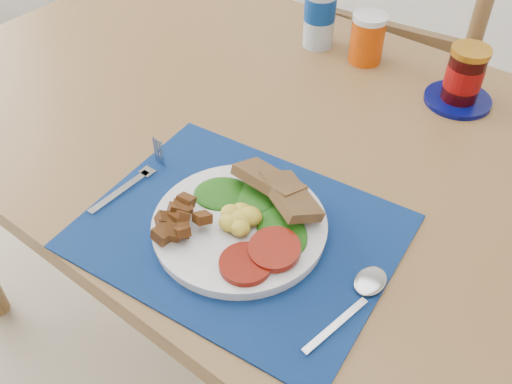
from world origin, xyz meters
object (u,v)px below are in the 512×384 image
at_px(chair_far, 399,67).
at_px(water_bottle, 321,1).
at_px(juice_glass, 367,40).
at_px(breakfast_plate, 235,222).
at_px(jam_on_saucer, 463,79).

xyz_separation_m(chair_far, water_bottle, (-0.08, -0.30, 0.27)).
bearing_deg(juice_glass, breakfast_plate, -79.68).
bearing_deg(water_bottle, chair_far, 75.63).
bearing_deg(juice_glass, water_bottle, -177.13).
distance_m(chair_far, jam_on_saucer, 0.47).
bearing_deg(juice_glass, chair_far, 97.75).
distance_m(breakfast_plate, jam_on_saucer, 0.55).
bearing_deg(jam_on_saucer, breakfast_plate, -102.73).
xyz_separation_m(water_bottle, juice_glass, (0.12, 0.01, -0.05)).
bearing_deg(jam_on_saucer, water_bottle, 176.96).
relative_size(breakfast_plate, water_bottle, 1.11).
relative_size(chair_far, juice_glass, 11.65).
relative_size(water_bottle, juice_glass, 2.36).
bearing_deg(breakfast_plate, juice_glass, 112.37).
xyz_separation_m(breakfast_plate, water_bottle, (-0.22, 0.55, 0.08)).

